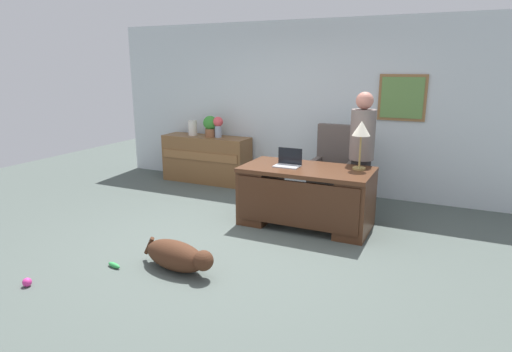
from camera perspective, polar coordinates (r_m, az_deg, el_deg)
name	(u,v)px	position (r m, az deg, el deg)	size (l,w,h in m)	color
ground_plane	(231,242)	(5.09, -3.39, -8.74)	(12.00, 12.00, 0.00)	#4C5651
back_wall	(306,107)	(7.11, 6.65, 9.04)	(7.00, 0.16, 2.70)	silver
desk	(306,195)	(5.52, 6.58, -2.49)	(1.63, 0.85, 0.76)	#4C2B19
credenza	(207,159)	(7.65, -6.54, 2.24)	(1.57, 0.50, 0.81)	brown
armchair	(334,171)	(6.40, 10.28, 0.70)	(0.60, 0.59, 1.17)	#564C47
person_standing	(361,155)	(5.82, 13.77, 2.77)	(0.32, 0.32, 1.68)	#262323
dog_lying	(178,256)	(4.44, -10.29, -10.37)	(0.90, 0.40, 0.30)	#472819
laptop	(288,162)	(5.50, 4.31, 1.90)	(0.32, 0.22, 0.22)	#B2B5BA
desk_lamp	(361,131)	(5.40, 13.76, 5.74)	(0.22, 0.22, 0.60)	#9E8447
vase_with_flowers	(218,125)	(7.42, -5.04, 6.71)	(0.17, 0.17, 0.35)	#95A3BA
vase_empty	(193,128)	(7.70, -8.38, 6.32)	(0.16, 0.16, 0.26)	silver
potted_plant	(210,125)	(7.50, -6.08, 6.70)	(0.24, 0.24, 0.36)	brown
dog_toy_ball	(27,282)	(4.65, -28.03, -12.30)	(0.08, 0.08, 0.08)	#D8338C
dog_toy_bone	(114,265)	(4.71, -18.26, -11.14)	(0.18, 0.05, 0.05)	green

